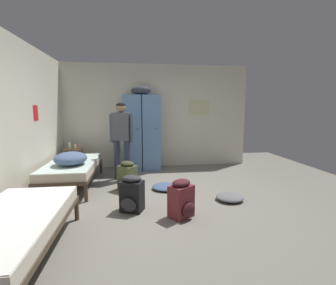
{
  "coord_description": "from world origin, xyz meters",
  "views": [
    {
      "loc": [
        -0.56,
        -3.93,
        1.55
      ],
      "look_at": [
        0.0,
        0.25,
        0.95
      ],
      "focal_mm": 26.47,
      "sensor_mm": 36.0,
      "label": 1
    }
  ],
  "objects_px": {
    "locker_bank": "(142,131)",
    "clothes_pile_denim": "(166,187)",
    "shelf_unit": "(74,158)",
    "backpack_black": "(132,194)",
    "bedding_heap": "(71,158)",
    "lotion_bottle": "(76,146)",
    "bed_left_front": "(9,227)",
    "water_bottle": "(70,145)",
    "clothes_pile_grey": "(230,197)",
    "person_traveler": "(122,134)",
    "backpack_maroon": "(182,199)",
    "bed_left_rear": "(72,167)",
    "backpack_olive": "(127,176)"
  },
  "relations": [
    {
      "from": "person_traveler",
      "to": "water_bottle",
      "type": "bearing_deg",
      "value": 147.27
    },
    {
      "from": "shelf_unit",
      "to": "bed_left_rear",
      "type": "relative_size",
      "value": 0.3
    },
    {
      "from": "lotion_bottle",
      "to": "clothes_pile_grey",
      "type": "distance_m",
      "value": 3.8
    },
    {
      "from": "lotion_bottle",
      "to": "backpack_maroon",
      "type": "xyz_separation_m",
      "value": [
        2.06,
        -2.81,
        -0.38
      ]
    },
    {
      "from": "locker_bank",
      "to": "backpack_black",
      "type": "relative_size",
      "value": 3.76
    },
    {
      "from": "locker_bank",
      "to": "bed_left_rear",
      "type": "height_order",
      "value": "locker_bank"
    },
    {
      "from": "lotion_bottle",
      "to": "clothes_pile_grey",
      "type": "bearing_deg",
      "value": -37.38
    },
    {
      "from": "bed_left_front",
      "to": "backpack_maroon",
      "type": "relative_size",
      "value": 3.45
    },
    {
      "from": "bed_left_front",
      "to": "water_bottle",
      "type": "distance_m",
      "value": 3.71
    },
    {
      "from": "shelf_unit",
      "to": "backpack_black",
      "type": "height_order",
      "value": "shelf_unit"
    },
    {
      "from": "backpack_olive",
      "to": "bed_left_rear",
      "type": "bearing_deg",
      "value": 160.45
    },
    {
      "from": "locker_bank",
      "to": "backpack_olive",
      "type": "height_order",
      "value": "locker_bank"
    },
    {
      "from": "bed_left_front",
      "to": "backpack_olive",
      "type": "height_order",
      "value": "backpack_olive"
    },
    {
      "from": "lotion_bottle",
      "to": "clothes_pile_denim",
      "type": "relative_size",
      "value": 0.28
    },
    {
      "from": "shelf_unit",
      "to": "water_bottle",
      "type": "relative_size",
      "value": 2.88
    },
    {
      "from": "backpack_olive",
      "to": "backpack_maroon",
      "type": "bearing_deg",
      "value": -58.7
    },
    {
      "from": "water_bottle",
      "to": "backpack_maroon",
      "type": "bearing_deg",
      "value": -52.41
    },
    {
      "from": "person_traveler",
      "to": "backpack_black",
      "type": "xyz_separation_m",
      "value": [
        0.22,
        -1.74,
        -0.74
      ]
    },
    {
      "from": "bedding_heap",
      "to": "lotion_bottle",
      "type": "bearing_deg",
      "value": 99.26
    },
    {
      "from": "bed_left_front",
      "to": "person_traveler",
      "type": "distance_m",
      "value": 3.08
    },
    {
      "from": "bedding_heap",
      "to": "backpack_maroon",
      "type": "relative_size",
      "value": 1.18
    },
    {
      "from": "bedding_heap",
      "to": "backpack_olive",
      "type": "height_order",
      "value": "bedding_heap"
    },
    {
      "from": "bedding_heap",
      "to": "backpack_olive",
      "type": "distance_m",
      "value": 1.09
    },
    {
      "from": "water_bottle",
      "to": "bedding_heap",
      "type": "bearing_deg",
      "value": -75.46
    },
    {
      "from": "person_traveler",
      "to": "lotion_bottle",
      "type": "xyz_separation_m",
      "value": [
        -1.14,
        0.77,
        -0.36
      ]
    },
    {
      "from": "backpack_olive",
      "to": "clothes_pile_grey",
      "type": "bearing_deg",
      "value": -24.51
    },
    {
      "from": "backpack_black",
      "to": "clothes_pile_denim",
      "type": "xyz_separation_m",
      "value": [
        0.64,
        0.94,
        -0.21
      ]
    },
    {
      "from": "clothes_pile_denim",
      "to": "backpack_olive",
      "type": "bearing_deg",
      "value": 174.53
    },
    {
      "from": "person_traveler",
      "to": "backpack_maroon",
      "type": "relative_size",
      "value": 3.01
    },
    {
      "from": "backpack_olive",
      "to": "person_traveler",
      "type": "bearing_deg",
      "value": 99.57
    },
    {
      "from": "person_traveler",
      "to": "backpack_olive",
      "type": "relative_size",
      "value": 3.01
    },
    {
      "from": "locker_bank",
      "to": "person_traveler",
      "type": "relative_size",
      "value": 1.25
    },
    {
      "from": "bed_left_front",
      "to": "bed_left_rear",
      "type": "distance_m",
      "value": 2.52
    },
    {
      "from": "shelf_unit",
      "to": "water_bottle",
      "type": "distance_m",
      "value": 0.32
    },
    {
      "from": "bed_left_front",
      "to": "backpack_black",
      "type": "xyz_separation_m",
      "value": [
        1.18,
        1.12,
        -0.12
      ]
    },
    {
      "from": "backpack_olive",
      "to": "clothes_pile_grey",
      "type": "height_order",
      "value": "backpack_olive"
    },
    {
      "from": "person_traveler",
      "to": "water_bottle",
      "type": "xyz_separation_m",
      "value": [
        -1.29,
        0.83,
        -0.34
      ]
    },
    {
      "from": "locker_bank",
      "to": "clothes_pile_denim",
      "type": "xyz_separation_m",
      "value": [
        0.41,
        -1.63,
        -0.92
      ]
    },
    {
      "from": "person_traveler",
      "to": "lotion_bottle",
      "type": "distance_m",
      "value": 1.42
    },
    {
      "from": "bed_left_front",
      "to": "lotion_bottle",
      "type": "relative_size",
      "value": 12.74
    },
    {
      "from": "water_bottle",
      "to": "backpack_black",
      "type": "distance_m",
      "value": 3.0
    },
    {
      "from": "water_bottle",
      "to": "lotion_bottle",
      "type": "bearing_deg",
      "value": -21.8
    },
    {
      "from": "shelf_unit",
      "to": "person_traveler",
      "type": "xyz_separation_m",
      "value": [
        1.21,
        -0.81,
        0.65
      ]
    },
    {
      "from": "backpack_olive",
      "to": "backpack_black",
      "type": "distance_m",
      "value": 1.02
    },
    {
      "from": "locker_bank",
      "to": "clothes_pile_grey",
      "type": "height_order",
      "value": "locker_bank"
    },
    {
      "from": "bed_left_front",
      "to": "backpack_maroon",
      "type": "distance_m",
      "value": 2.05
    },
    {
      "from": "bed_left_front",
      "to": "clothes_pile_grey",
      "type": "distance_m",
      "value": 3.13
    },
    {
      "from": "backpack_olive",
      "to": "locker_bank",
      "type": "bearing_deg",
      "value": 78.07
    },
    {
      "from": "shelf_unit",
      "to": "clothes_pile_denim",
      "type": "height_order",
      "value": "shelf_unit"
    },
    {
      "from": "water_bottle",
      "to": "clothes_pile_grey",
      "type": "bearing_deg",
      "value": -36.75
    }
  ]
}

